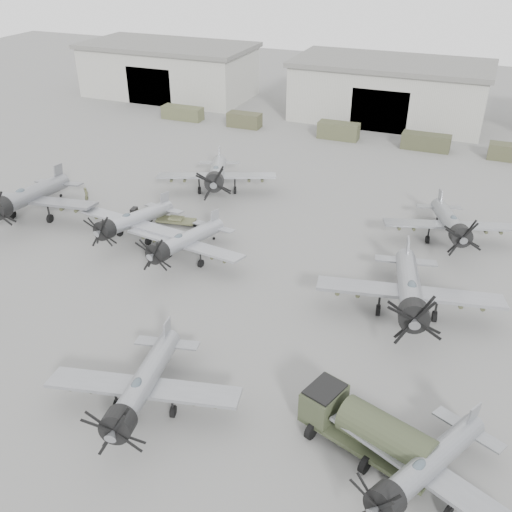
{
  "coord_description": "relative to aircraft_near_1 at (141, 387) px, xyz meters",
  "views": [
    {
      "loc": [
        14.11,
        -26.16,
        25.89
      ],
      "look_at": [
        -1.08,
        11.17,
        2.5
      ],
      "focal_mm": 40.0,
      "sensor_mm": 36.0,
      "label": 1
    }
  ],
  "objects": [
    {
      "name": "support_truck_3",
      "position": [
        -2.67,
        55.25,
        -1.02
      ],
      "size": [
        5.67,
        2.2,
        2.28
      ],
      "primitive_type": "cube",
      "color": "#43452D",
      "rests_on": "ground"
    },
    {
      "name": "aircraft_near_1",
      "position": [
        0.0,
        0.0,
        0.0
      ],
      "size": [
        11.95,
        10.76,
        4.75
      ],
      "rotation": [
        0.0,
        0.0,
        0.23
      ],
      "color": "gray",
      "rests_on": "ground"
    },
    {
      "name": "ground_crew",
      "position": [
        -22.15,
        24.24,
        -1.29
      ],
      "size": [
        0.59,
        0.73,
        1.75
      ],
      "primitive_type": "imported",
      "rotation": [
        0.0,
        0.0,
        1.87
      ],
      "color": "#494B31",
      "rests_on": "ground"
    },
    {
      "name": "aircraft_mid_2",
      "position": [
        13.2,
        15.92,
        0.36
      ],
      "size": [
        13.96,
        12.57,
        5.54
      ],
      "rotation": [
        0.0,
        0.0,
        0.19
      ],
      "color": "gray",
      "rests_on": "ground"
    },
    {
      "name": "ground",
      "position": [
        1.77,
        5.25,
        -2.16
      ],
      "size": [
        220.0,
        220.0,
        0.0
      ],
      "primitive_type": "plane",
      "color": "#5E5E5C",
      "rests_on": "ground"
    },
    {
      "name": "support_truck_4",
      "position": [
        9.27,
        55.25,
        -1.11
      ],
      "size": [
        6.29,
        2.2,
        2.1
      ],
      "primitive_type": "cube",
      "color": "#393C27",
      "rests_on": "ground"
    },
    {
      "name": "fuel_tanker",
      "position": [
        13.08,
        2.36,
        -0.41
      ],
      "size": [
        8.34,
        5.03,
        3.06
      ],
      "rotation": [
        0.0,
        0.0,
        -0.33
      ],
      "color": "#323825",
      "rests_on": "ground"
    },
    {
      "name": "support_truck_2",
      "position": [
        -16.97,
        55.25,
        -1.12
      ],
      "size": [
        4.94,
        2.2,
        2.08
      ],
      "primitive_type": "cube",
      "color": "#40402A",
      "rests_on": "ground"
    },
    {
      "name": "support_truck_1",
      "position": [
        -27.32,
        55.25,
        -1.18
      ],
      "size": [
        6.41,
        2.2,
        1.96
      ],
      "primitive_type": "cube",
      "color": "#494B31",
      "rests_on": "ground"
    },
    {
      "name": "hangar_left",
      "position": [
        -36.23,
        67.21,
        2.21
      ],
      "size": [
        29.0,
        14.8,
        8.7
      ],
      "color": "gray",
      "rests_on": "ground"
    },
    {
      "name": "tug_trailer",
      "position": [
        -13.05,
        22.89,
        -1.66
      ],
      "size": [
        6.8,
        2.31,
        1.35
      ],
      "rotation": [
        0.0,
        0.0,
        0.16
      ],
      "color": "#494B31",
      "rests_on": "ground"
    },
    {
      "name": "hangar_center",
      "position": [
        1.77,
        67.21,
        2.21
      ],
      "size": [
        29.0,
        14.8,
        8.7
      ],
      "color": "gray",
      "rests_on": "ground"
    },
    {
      "name": "aircraft_mid_1",
      "position": [
        -12.84,
        18.74,
        -0.08
      ],
      "size": [
        11.51,
        10.36,
        4.57
      ],
      "rotation": [
        0.0,
        0.0,
        -0.13
      ],
      "color": "#9DA0A6",
      "rests_on": "ground"
    },
    {
      "name": "aircraft_extra_619",
      "position": [
        -6.43,
        16.97,
        -0.08
      ],
      "size": [
        11.51,
        10.36,
        4.57
      ],
      "rotation": [
        0.0,
        0.0,
        -0.13
      ],
      "color": "#9DA0A6",
      "rests_on": "ground"
    },
    {
      "name": "aircraft_near_2",
      "position": [
        16.36,
        0.36,
        -0.12
      ],
      "size": [
        10.97,
        9.95,
        4.5
      ],
      "rotation": [
        0.0,
        0.0,
        -0.43
      ],
      "color": "gray",
      "rests_on": "ground"
    },
    {
      "name": "aircraft_mid_0",
      "position": [
        -24.79,
        18.43,
        0.4
      ],
      "size": [
        14.18,
        12.76,
        5.63
      ],
      "rotation": [
        0.0,
        0.0,
        0.16
      ],
      "color": "gray",
      "rests_on": "ground"
    },
    {
      "name": "aircraft_far_0",
      "position": [
        -10.15,
        31.6,
        0.23
      ],
      "size": [
        12.94,
        11.7,
        5.26
      ],
      "rotation": [
        0.0,
        0.0,
        0.39
      ],
      "color": "#9DA1A6",
      "rests_on": "ground"
    },
    {
      "name": "aircraft_far_1",
      "position": [
        14.86,
        29.22,
        0.04
      ],
      "size": [
        12.11,
        10.9,
        4.84
      ],
      "rotation": [
        0.0,
        0.0,
        0.29
      ],
      "color": "gray",
      "rests_on": "ground"
    }
  ]
}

